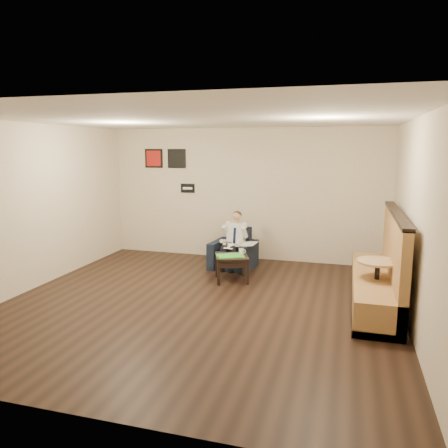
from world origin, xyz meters
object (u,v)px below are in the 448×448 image
(seated_man, at_px, (231,243))
(banquette, at_px, (376,259))
(armchair, at_px, (233,249))
(smartphone, at_px, (234,253))
(cafe_table, at_px, (376,286))
(green_folder, at_px, (230,256))
(coffee_mug, at_px, (241,251))
(side_table, at_px, (232,268))

(seated_man, bearing_deg, banquette, -19.71)
(armchair, bearing_deg, smartphone, -67.79)
(banquette, bearing_deg, cafe_table, -87.87)
(green_folder, distance_m, cafe_table, 2.58)
(coffee_mug, bearing_deg, side_table, -126.18)
(smartphone, xyz_separation_m, banquette, (2.43, -0.73, 0.24))
(seated_man, xyz_separation_m, side_table, (0.21, -0.74, -0.31))
(side_table, distance_m, green_folder, 0.24)
(seated_man, xyz_separation_m, coffee_mug, (0.34, -0.56, -0.02))
(smartphone, relative_size, banquette, 0.05)
(side_table, relative_size, banquette, 0.21)
(side_table, bearing_deg, armchair, 103.11)
(cafe_table, bearing_deg, coffee_mug, 156.41)
(seated_man, bearing_deg, cafe_table, -24.12)
(side_table, height_order, banquette, banquette)
(seated_man, height_order, cafe_table, seated_man)
(cafe_table, bearing_deg, armchair, 147.62)
(armchair, distance_m, cafe_table, 3.12)
(green_folder, distance_m, banquette, 2.51)
(armchair, relative_size, coffee_mug, 8.27)
(green_folder, relative_size, coffee_mug, 4.74)
(side_table, bearing_deg, cafe_table, -18.71)
(banquette, bearing_deg, smartphone, 163.30)
(armchair, relative_size, side_table, 1.43)
(side_table, xyz_separation_m, coffee_mug, (0.13, 0.18, 0.28))
(green_folder, height_order, coffee_mug, coffee_mug)
(armchair, bearing_deg, coffee_mug, -57.08)
(side_table, distance_m, smartphone, 0.29)
(coffee_mug, distance_m, banquette, 2.42)
(banquette, distance_m, cafe_table, 0.43)
(cafe_table, bearing_deg, banquette, 92.13)
(seated_man, relative_size, side_table, 1.89)
(armchair, xyz_separation_m, seated_man, (-0.01, -0.10, 0.15))
(armchair, distance_m, seated_man, 0.18)
(green_folder, bearing_deg, coffee_mug, 53.82)
(armchair, distance_m, coffee_mug, 0.75)
(smartphone, bearing_deg, banquette, -26.83)
(seated_man, bearing_deg, side_table, -67.79)
(armchair, bearing_deg, cafe_table, -25.84)
(armchair, height_order, banquette, banquette)
(green_folder, xyz_separation_m, coffee_mug, (0.15, 0.21, 0.04))
(seated_man, distance_m, coffee_mug, 0.66)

